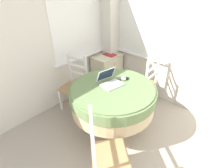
# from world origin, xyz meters

# --- Properties ---
(corner_room_shell) EXTENTS (4.62, 4.69, 2.55)m
(corner_room_shell) POSITION_xyz_m (1.38, 1.82, 1.28)
(corner_room_shell) COLOR silver
(corner_room_shell) RESTS_ON ground_plane
(round_dining_table) EXTENTS (1.23, 1.23, 0.77)m
(round_dining_table) POSITION_xyz_m (1.11, 1.64, 0.61)
(round_dining_table) COLOR #4C3D2D
(round_dining_table) RESTS_ON ground_plane
(laptop) EXTENTS (0.34, 0.35, 0.21)m
(laptop) POSITION_xyz_m (1.15, 1.72, 0.82)
(laptop) COLOR silver
(laptop) RESTS_ON round_dining_table
(computer_mouse) EXTENTS (0.07, 0.10, 0.05)m
(computer_mouse) POSITION_xyz_m (1.36, 1.65, 0.80)
(computer_mouse) COLOR silver
(computer_mouse) RESTS_ON round_dining_table
(cell_phone) EXTENTS (0.10, 0.12, 0.01)m
(cell_phone) POSITION_xyz_m (1.41, 1.65, 0.78)
(cell_phone) COLOR black
(cell_phone) RESTS_ON round_dining_table
(dining_chair_near_back_window) EXTENTS (0.47, 0.48, 0.99)m
(dining_chair_near_back_window) POSITION_xyz_m (1.08, 2.49, 0.46)
(dining_chair_near_back_window) COLOR #A87F51
(dining_chair_near_back_window) RESTS_ON ground_plane
(dining_chair_near_right_window) EXTENTS (0.42, 0.39, 0.99)m
(dining_chair_near_right_window) POSITION_xyz_m (1.96, 1.63, 0.46)
(dining_chair_near_right_window) COLOR #A87F51
(dining_chair_near_right_window) RESTS_ON ground_plane
(dining_chair_camera_near) EXTENTS (0.56, 0.57, 0.99)m
(dining_chair_camera_near) POSITION_xyz_m (0.42, 1.13, 0.46)
(dining_chair_camera_near) COLOR #A87F51
(dining_chair_camera_near) RESTS_ON ground_plane
(corner_cabinet) EXTENTS (0.62, 0.42, 0.71)m
(corner_cabinet) POSITION_xyz_m (2.02, 2.59, 0.36)
(corner_cabinet) COLOR beige
(corner_cabinet) RESTS_ON ground_plane
(book_on_cabinet) EXTENTS (0.16, 0.25, 0.02)m
(book_on_cabinet) POSITION_xyz_m (2.06, 2.56, 0.72)
(book_on_cabinet) COLOR #BC3338
(book_on_cabinet) RESTS_ON corner_cabinet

